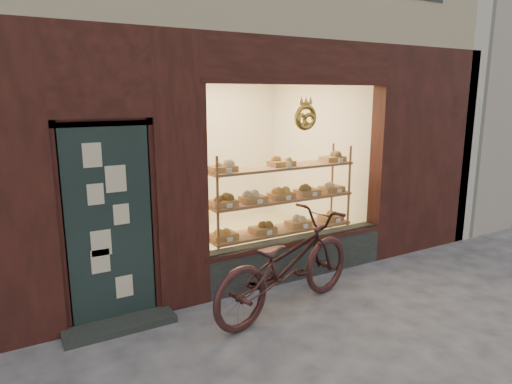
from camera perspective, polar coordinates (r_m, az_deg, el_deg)
ground at (r=4.67m, az=16.46°, el=-19.86°), size 90.00×90.00×0.00m
neighbor_right at (r=15.12m, az=28.22°, el=18.64°), size 12.00×7.00×9.00m
display_shelf at (r=6.42m, az=3.13°, el=-2.18°), size 2.20×0.45×1.70m
bicycle at (r=5.22m, az=3.83°, el=-8.94°), size 2.23×1.20×1.12m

